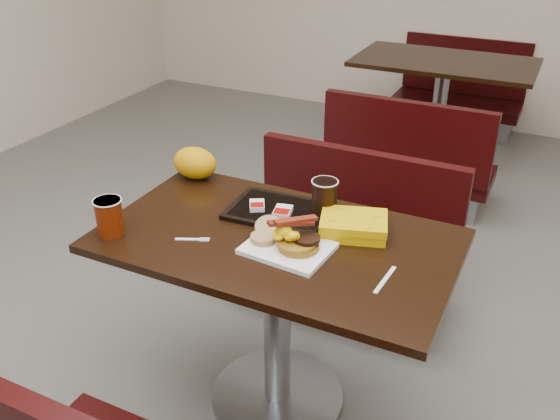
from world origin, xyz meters
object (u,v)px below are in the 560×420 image
at_px(bench_near_n, 344,239).
at_px(hashbrown_sleeve_left, 257,205).
at_px(bench_far_n, 458,88).
at_px(coffee_cup_near, 109,217).
at_px(tray, 279,211).
at_px(hashbrown_sleeve_right, 283,212).
at_px(table_near, 277,324).
at_px(paper_bag, 195,163).
at_px(pancake_stack, 299,244).
at_px(bench_far_s, 412,149).
at_px(knife, 385,280).
at_px(coffee_cup_far, 324,197).
at_px(table_far, 438,113).
at_px(platter, 288,248).
at_px(clamshell, 354,226).
at_px(fork, 188,239).

distance_m(bench_near_n, hashbrown_sleeve_left, 0.72).
bearing_deg(bench_far_n, coffee_cup_near, -98.42).
relative_size(tray, hashbrown_sleeve_right, 4.46).
distance_m(table_near, coffee_cup_near, 0.72).
bearing_deg(table_near, paper_bag, 150.93).
relative_size(coffee_cup_near, hashbrown_sleeve_right, 1.58).
relative_size(table_near, paper_bag, 6.50).
bearing_deg(paper_bag, pancake_stack, -28.78).
xyz_separation_m(bench_far_s, hashbrown_sleeve_left, (-0.14, -1.77, 0.42)).
height_order(table_near, tray, tray).
bearing_deg(table_near, bench_far_n, 90.00).
bearing_deg(bench_far_n, table_near, -90.00).
bearing_deg(bench_near_n, knife, -62.61).
height_order(tray, hashbrown_sleeve_left, hashbrown_sleeve_left).
distance_m(hashbrown_sleeve_right, paper_bag, 0.50).
relative_size(table_near, coffee_cup_near, 9.38).
bearing_deg(paper_bag, bench_far_s, 72.58).
bearing_deg(coffee_cup_far, paper_bag, 172.71).
xyz_separation_m(table_far, hashbrown_sleeve_right, (-0.04, -2.48, 0.40)).
bearing_deg(coffee_cup_far, platter, -93.76).
bearing_deg(tray, hashbrown_sleeve_left, -164.27).
bearing_deg(table_near, platter, -40.95).
bearing_deg(bench_near_n, table_near, -90.00).
height_order(tray, clamshell, clamshell).
relative_size(table_far, clamshell, 5.35).
height_order(platter, tray, tray).
distance_m(coffee_cup_near, paper_bag, 0.51).
height_order(bench_far_s, bench_far_n, same).
bearing_deg(hashbrown_sleeve_left, knife, -50.12).
relative_size(fork, clamshell, 0.52).
height_order(knife, hashbrown_sleeve_left, hashbrown_sleeve_left).
relative_size(table_near, tray, 3.32).
bearing_deg(hashbrown_sleeve_right, knife, -37.16).
bearing_deg(bench_far_n, knife, -83.16).
bearing_deg(bench_near_n, clamshell, -68.31).
relative_size(bench_near_n, coffee_cup_near, 7.82).
xyz_separation_m(table_near, pancake_stack, (0.11, -0.05, 0.40)).
relative_size(bench_far_s, platter, 3.68).
bearing_deg(knife, coffee_cup_near, -77.08).
relative_size(hashbrown_sleeve_left, coffee_cup_far, 0.58).
height_order(table_far, hashbrown_sleeve_right, hashbrown_sleeve_right).
height_order(bench_near_n, table_far, table_far).
xyz_separation_m(bench_far_s, coffee_cup_near, (-0.52, -2.12, 0.45)).
height_order(bench_near_n, hashbrown_sleeve_right, hashbrown_sleeve_right).
bearing_deg(tray, coffee_cup_near, -143.50).
bearing_deg(fork, platter, -9.65).
xyz_separation_m(bench_near_n, clamshell, (0.22, -0.56, 0.42)).
relative_size(bench_far_s, tray, 2.76).
distance_m(coffee_cup_near, hashbrown_sleeve_left, 0.52).
bearing_deg(platter, fork, -160.55).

